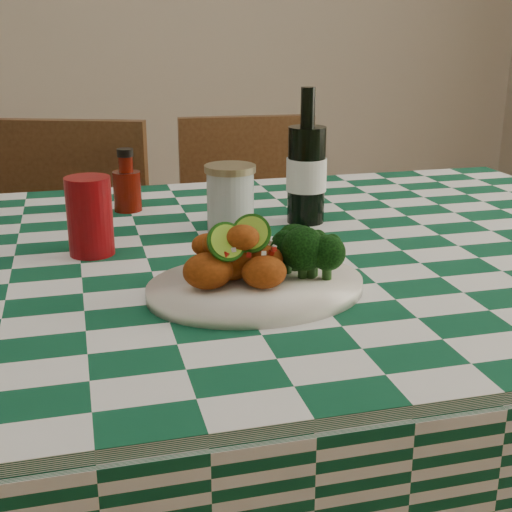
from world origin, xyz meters
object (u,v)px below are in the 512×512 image
object	(u,v)px
wooden_chair_left	(57,306)
red_tumbler	(90,216)
beer_bottle	(307,156)
plate	(256,288)
ketchup_bottle	(127,180)
dining_table	(215,460)
fried_chicken_pile	(241,254)
mason_jar	(230,199)
wooden_chair_right	(258,279)

from	to	relation	value
wooden_chair_left	red_tumbler	bearing A→B (deg)	-62.49
wooden_chair_left	beer_bottle	bearing A→B (deg)	-28.56
plate	ketchup_bottle	bearing A→B (deg)	104.94
dining_table	plate	bearing A→B (deg)	-81.95
fried_chicken_pile	beer_bottle	distance (m)	0.39
ketchup_bottle	dining_table	bearing A→B (deg)	-70.96
mason_jar	dining_table	bearing A→B (deg)	-118.00
dining_table	plate	size ratio (longest dim) A/B	5.46
red_tumbler	beer_bottle	distance (m)	0.41
fried_chicken_pile	wooden_chair_left	xyz separation A→B (m)	(-0.28, 0.87, -0.40)
dining_table	wooden_chair_right	distance (m)	0.82
ketchup_bottle	beer_bottle	size ratio (longest dim) A/B	0.50
dining_table	beer_bottle	xyz separation A→B (m)	(0.21, 0.14, 0.52)
mason_jar	wooden_chair_left	size ratio (longest dim) A/B	0.13
wooden_chair_right	dining_table	bearing A→B (deg)	-105.48
red_tumbler	beer_bottle	xyz separation A→B (m)	(0.39, 0.10, 0.06)
red_tumbler	wooden_chair_left	distance (m)	0.75
beer_bottle	wooden_chair_left	distance (m)	0.86
plate	wooden_chair_left	world-z (taller)	wooden_chair_left
mason_jar	wooden_chair_right	bearing A→B (deg)	71.44
fried_chicken_pile	beer_bottle	bearing A→B (deg)	58.67
plate	beer_bottle	bearing A→B (deg)	61.40
fried_chicken_pile	wooden_chair_left	size ratio (longest dim) A/B	0.14
fried_chicken_pile	plate	bearing A→B (deg)	0.00
plate	mason_jar	bearing A→B (deg)	84.06
plate	ketchup_bottle	distance (m)	0.52
dining_table	wooden_chair_right	bearing A→B (deg)	70.01
red_tumbler	wooden_chair_right	distance (m)	0.95
mason_jar	fried_chicken_pile	bearing A→B (deg)	-99.86
dining_table	fried_chicken_pile	size ratio (longest dim) A/B	12.94
dining_table	ketchup_bottle	bearing A→B (deg)	109.04
ketchup_bottle	mason_jar	xyz separation A→B (m)	(0.16, -0.20, -0.00)
ketchup_bottle	wooden_chair_right	size ratio (longest dim) A/B	0.14
plate	fried_chicken_pile	xyz separation A→B (m)	(-0.02, 0.00, 0.05)
fried_chicken_pile	mason_jar	distance (m)	0.31
plate	ketchup_bottle	world-z (taller)	ketchup_bottle
red_tumbler	ketchup_bottle	xyz separation A→B (m)	(0.08, 0.26, -0.00)
dining_table	fried_chicken_pile	world-z (taller)	fried_chicken_pile
ketchup_bottle	plate	bearing A→B (deg)	-75.06
red_tumbler	mason_jar	distance (m)	0.25
fried_chicken_pile	red_tumbler	bearing A→B (deg)	129.01
dining_table	wooden_chair_left	xyz separation A→B (m)	(-0.27, 0.68, 0.06)
dining_table	wooden_chair_left	bearing A→B (deg)	112.06
red_tumbler	mason_jar	size ratio (longest dim) A/B	1.05
ketchup_bottle	mason_jar	world-z (taller)	ketchup_bottle
beer_bottle	wooden_chair_right	bearing A→B (deg)	83.49
plate	mason_jar	world-z (taller)	mason_jar
dining_table	mason_jar	xyz separation A→B (m)	(0.06, 0.11, 0.45)
mason_jar	wooden_chair_left	world-z (taller)	mason_jar
plate	fried_chicken_pile	world-z (taller)	fried_chicken_pile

